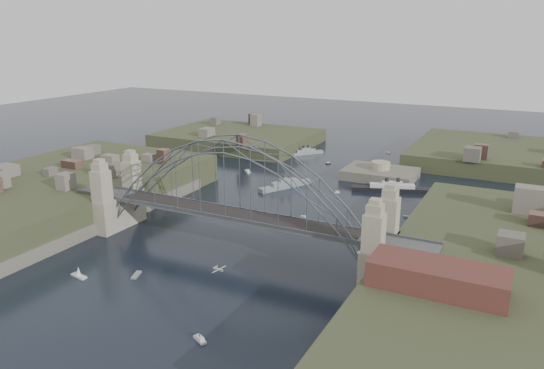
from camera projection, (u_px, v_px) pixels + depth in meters
The scene contains 24 objects.
ground at pixel (234, 251), 111.40m from camera, with size 500.00×500.00×0.00m, color black.
bridge at pixel (232, 196), 107.91m from camera, with size 84.00×13.80×24.60m.
shore_west at pixel (45, 203), 135.84m from camera, with size 50.50×90.00×12.00m.
shore_east at pixel (532, 304), 85.84m from camera, with size 50.50×90.00×12.00m.
headland_nw at pixel (238, 143), 216.39m from camera, with size 60.00×45.00×9.00m, color #353C21.
headland_ne at pixel (517, 162), 183.34m from camera, with size 70.00×55.00×9.50m, color #353C21.
fort_island at pixel (380, 179), 166.05m from camera, with size 22.00×16.00×9.40m.
wharf_shed at pixel (438, 277), 77.42m from camera, with size 20.00×8.00×4.00m, color #592D26.
naval_cruiser_near at pixel (286, 185), 155.76m from camera, with size 10.55×17.38×5.49m.
naval_cruiser_far at pixel (306, 153), 197.68m from camera, with size 10.60×12.06×4.77m.
ocean_liner at pixel (392, 189), 151.99m from camera, with size 22.94×10.61×5.69m.
aeroplane at pixel (218, 269), 89.32m from camera, with size 1.83×3.34×0.49m.
small_boat_a at pixel (206, 208), 137.44m from camera, with size 1.06×2.52×1.43m.
small_boat_b at pixel (303, 217), 130.56m from camera, with size 1.92×0.90×1.43m.
small_boat_c at pixel (136, 275), 99.89m from camera, with size 1.99×3.26×0.45m.
small_boat_d at pixel (408, 217), 131.18m from camera, with size 2.27×1.01×0.45m.
small_boat_e at pixel (248, 171), 173.15m from camera, with size 3.59×3.51×1.43m.
small_boat_f at pixel (337, 192), 150.70m from camera, with size 1.51×0.99×1.43m.
small_boat_g at pixel (200, 339), 78.92m from camera, with size 2.79×1.97×1.43m.
small_boat_h at pixel (328, 163), 183.71m from camera, with size 1.77×1.49×1.43m.
small_boat_i at pixel (362, 252), 110.17m from camera, with size 1.64×2.60×0.45m.
small_boat_j at pixel (79, 274), 99.31m from camera, with size 3.77×1.80×2.38m.
small_boat_k at pixel (388, 153), 200.09m from camera, with size 2.08×1.95×0.45m.
small_boat_l at pixel (180, 185), 158.17m from camera, with size 2.98×1.06×1.43m.
Camera 1 is at (54.05, -87.87, 45.09)m, focal length 34.48 mm.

